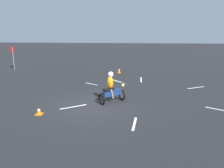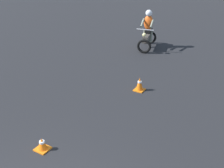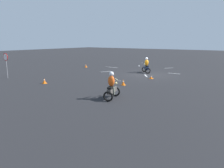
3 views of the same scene
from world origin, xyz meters
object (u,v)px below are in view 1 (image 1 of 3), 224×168
(motorcycle_rider_foreground, at_px, (111,89))
(stop_sign, at_px, (13,53))
(traffic_cone_near_left, at_px, (119,71))
(traffic_cone_mid_center, at_px, (39,111))

(motorcycle_rider_foreground, height_order, stop_sign, stop_sign)
(traffic_cone_near_left, relative_size, traffic_cone_mid_center, 1.30)
(motorcycle_rider_foreground, xyz_separation_m, stop_sign, (8.96, 10.40, 0.91))
(traffic_cone_near_left, xyz_separation_m, traffic_cone_mid_center, (-10.49, 2.92, -0.05))
(stop_sign, bearing_deg, motorcycle_rider_foreground, -130.75)
(stop_sign, bearing_deg, traffic_cone_mid_center, -146.35)
(traffic_cone_mid_center, bearing_deg, motorcycle_rider_foreground, -56.75)
(stop_sign, xyz_separation_m, traffic_cone_mid_center, (-10.99, -7.31, -1.49))
(motorcycle_rider_foreground, bearing_deg, traffic_cone_near_left, 139.37)
(stop_sign, relative_size, traffic_cone_near_left, 5.52)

